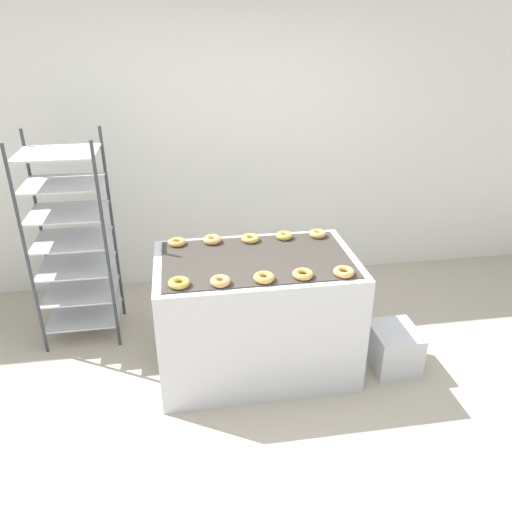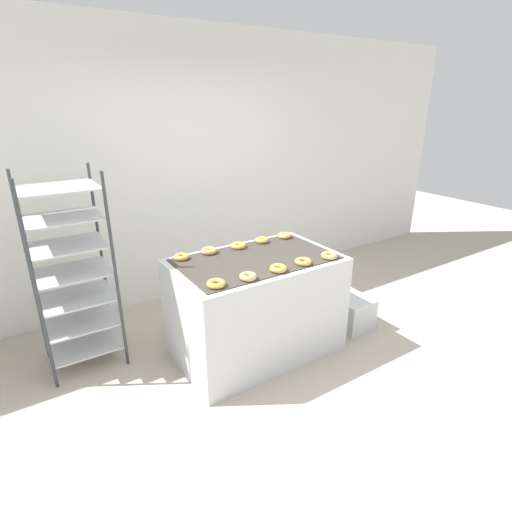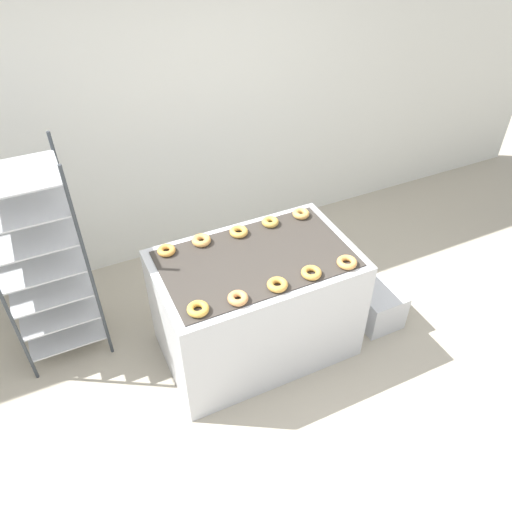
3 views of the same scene
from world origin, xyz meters
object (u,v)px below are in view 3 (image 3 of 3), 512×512
object	(u,v)px
donut_near_leftmost	(198,309)
donut_far_leftmost	(166,250)
fryer_machine	(256,305)
donut_far_center	(239,232)
donut_near_left	(238,298)
donut_far_left	(201,240)
donut_near_right	(311,273)
donut_near_center	(277,285)
donut_near_rightmost	(347,262)
donut_far_rightmost	(301,214)
glaze_bin	(377,306)
baking_rack_cart	(42,262)
donut_far_right	(270,222)

from	to	relation	value
donut_near_leftmost	donut_far_leftmost	world-z (taller)	donut_near_leftmost
fryer_machine	donut_far_center	distance (m)	0.55
donut_near_left	donut_far_left	bearing A→B (deg)	89.94
donut_near_right	donut_far_left	world-z (taller)	donut_far_left
donut_near_leftmost	donut_far_center	world-z (taller)	same
donut_near_leftmost	donut_near_center	world-z (taller)	donut_near_center
fryer_machine	donut_near_rightmost	distance (m)	0.75
donut_near_center	donut_far_rightmost	world-z (taller)	donut_far_rightmost
glaze_bin	donut_near_rightmost	distance (m)	0.89
baking_rack_cart	donut_far_left	bearing A→B (deg)	-17.81
donut_near_rightmost	donut_near_right	bearing A→B (deg)	177.51
donut_near_center	donut_far_center	world-z (taller)	donut_near_center
donut_near_center	donut_far_left	size ratio (longest dim) A/B	1.00
baking_rack_cart	donut_near_rightmost	bearing A→B (deg)	-27.87
donut_near_right	baking_rack_cart	bearing A→B (deg)	148.57
baking_rack_cart	donut_near_center	distance (m)	1.61
donut_far_leftmost	donut_far_rightmost	world-z (taller)	donut_far_rightmost
donut_near_rightmost	donut_far_left	size ratio (longest dim) A/B	1.01
baking_rack_cart	donut_near_leftmost	bearing A→B (deg)	-50.17
donut_near_left	donut_far_leftmost	xyz separation A→B (m)	(-0.25, 0.63, -0.00)
donut_near_center	donut_far_left	world-z (taller)	donut_far_left
donut_near_left	donut_far_leftmost	size ratio (longest dim) A/B	1.02
donut_near_center	donut_far_leftmost	bearing A→B (deg)	129.72
fryer_machine	donut_far_center	bearing A→B (deg)	89.05
glaze_bin	donut_far_center	bearing A→B (deg)	154.70
donut_far_center	donut_far_right	xyz separation A→B (m)	(0.25, 0.01, 0.00)
donut_near_leftmost	donut_far_rightmost	bearing A→B (deg)	29.96
donut_near_leftmost	donut_near_right	world-z (taller)	donut_near_leftmost
donut_near_right	fryer_machine	bearing A→B (deg)	129.33
donut_far_leftmost	donut_far_center	world-z (taller)	donut_far_center
donut_far_right	donut_far_leftmost	bearing A→B (deg)	179.29
donut_near_right	donut_far_rightmost	distance (m)	0.65
donut_near_rightmost	donut_far_right	distance (m)	0.66
glaze_bin	donut_near_left	size ratio (longest dim) A/B	2.90
donut_far_center	donut_far_rightmost	bearing A→B (deg)	0.41
donut_near_left	donut_near_rightmost	xyz separation A→B (m)	(0.78, 0.00, -0.00)
baking_rack_cart	donut_far_center	world-z (taller)	baking_rack_cart
baking_rack_cart	glaze_bin	size ratio (longest dim) A/B	4.41
donut_near_center	donut_near_left	bearing A→B (deg)	-179.12
baking_rack_cart	donut_near_rightmost	xyz separation A→B (m)	(1.81, -0.96, 0.07)
donut_near_leftmost	donut_near_center	size ratio (longest dim) A/B	1.01
glaze_bin	donut_near_left	distance (m)	1.47
glaze_bin	donut_far_leftmost	xyz separation A→B (m)	(-1.51, 0.48, 0.74)
baking_rack_cart	donut_far_leftmost	xyz separation A→B (m)	(0.78, -0.33, 0.07)
donut_far_leftmost	fryer_machine	bearing A→B (deg)	-31.08
glaze_bin	donut_far_leftmost	size ratio (longest dim) A/B	2.97
donut_far_leftmost	donut_near_left	bearing A→B (deg)	-68.30
donut_far_leftmost	glaze_bin	bearing A→B (deg)	-17.80
fryer_machine	donut_far_center	world-z (taller)	donut_far_center
donut_near_rightmost	donut_far_leftmost	distance (m)	1.20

